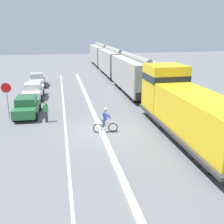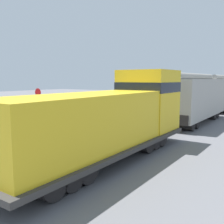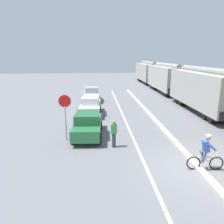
% 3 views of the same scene
% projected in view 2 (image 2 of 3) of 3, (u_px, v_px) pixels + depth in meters
% --- Properties ---
extents(ground_plane, '(120.00, 120.00, 0.00)m').
position_uv_depth(ground_plane, '(57.00, 137.00, 16.70)').
color(ground_plane, slate).
extents(median_curb, '(0.36, 36.00, 0.16)m').
position_uv_depth(median_curb, '(110.00, 123.00, 21.60)').
color(median_curb, '#B2AD9E').
rests_on(median_curb, ground).
extents(lane_stripe, '(0.14, 36.00, 0.01)m').
position_uv_depth(lane_stripe, '(88.00, 121.00, 22.95)').
color(lane_stripe, silver).
rests_on(lane_stripe, ground).
extents(locomotive, '(3.10, 11.61, 4.20)m').
position_uv_depth(locomotive, '(114.00, 120.00, 12.31)').
color(locomotive, gold).
rests_on(locomotive, ground).
extents(hopper_car_lead, '(2.90, 10.60, 4.18)m').
position_uv_depth(hopper_car_lead, '(194.00, 98.00, 22.22)').
color(hopper_car_lead, '#A09E96').
rests_on(hopper_car_lead, ground).
extents(hopper_car_middle, '(2.90, 10.60, 4.18)m').
position_uv_depth(hopper_car_middle, '(223.00, 93.00, 31.71)').
color(hopper_car_middle, '#A6A39C').
rests_on(hopper_car_middle, ground).
extents(parked_car_green, '(1.98, 4.27, 1.62)m').
position_uv_depth(parked_car_green, '(53.00, 111.00, 23.45)').
color(parked_car_green, '#286B3D').
rests_on(parked_car_green, ground).
extents(parked_car_white, '(1.96, 4.26, 1.62)m').
position_uv_depth(parked_car_white, '(93.00, 106.00, 28.03)').
color(parked_car_white, silver).
rests_on(parked_car_white, ground).
extents(parked_car_silver, '(1.99, 4.28, 1.62)m').
position_uv_depth(parked_car_silver, '(124.00, 102.00, 33.26)').
color(parked_car_silver, '#B7BABF').
rests_on(parked_car_silver, ground).
extents(cyclist, '(1.71, 0.49, 1.71)m').
position_uv_depth(cyclist, '(58.00, 125.00, 16.37)').
color(cyclist, black).
rests_on(cyclist, ground).
extents(stop_sign, '(0.76, 0.08, 2.88)m').
position_uv_depth(stop_sign, '(38.00, 98.00, 23.59)').
color(stop_sign, gray).
rests_on(stop_sign, ground).
extents(pedestrian_by_cars, '(0.34, 0.22, 1.62)m').
position_uv_depth(pedestrian_by_cars, '(49.00, 115.00, 20.99)').
color(pedestrian_by_cars, '#33333D').
rests_on(pedestrian_by_cars, ground).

